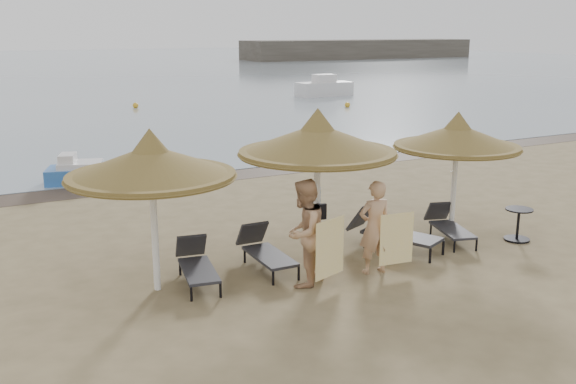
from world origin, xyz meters
name	(u,v)px	position (x,y,z in m)	size (l,w,h in m)	color
ground	(326,282)	(0.00, 0.00, 0.00)	(160.00, 160.00, 0.00)	#8B7953
wet_sand_strip	(171,181)	(0.00, 9.40, 0.00)	(200.00, 1.60, 0.01)	#483A2E
palapa_left	(151,163)	(-2.91, 1.18, 2.38)	(3.02, 3.02, 2.99)	white
palapa_center	(318,140)	(0.44, 1.13, 2.52)	(3.19, 3.19, 3.16)	white
palapa_right	(457,137)	(4.20, 1.26, 2.28)	(2.88, 2.88, 2.86)	white
lounger_far_left	(196,263)	(-2.12, 1.25, 0.35)	(0.87, 1.81, 0.78)	black
lounger_near_left	(264,249)	(-0.66, 1.31, 0.36)	(0.63, 1.81, 0.80)	black
lounger_near_right	(390,230)	(2.25, 1.05, 0.42)	(1.46, 2.16, 0.93)	black
lounger_far_right	(448,224)	(3.82, 0.95, 0.34)	(1.03, 1.78, 0.76)	black
side_table	(518,225)	(5.14, 0.13, 0.35)	(0.61, 0.61, 0.74)	black
person_left	(304,225)	(-0.41, 0.13, 1.17)	(1.08, 0.70, 2.34)	tan
person_right	(375,220)	(1.09, 0.02, 1.08)	(0.99, 0.64, 2.15)	tan
towel_left	(330,248)	(-0.06, -0.22, 0.76)	(0.76, 0.27, 1.11)	yellow
towel_right	(397,239)	(1.44, -0.23, 0.71)	(0.73, 0.10, 1.03)	yellow
bag_patterned	(312,197)	(0.44, 1.31, 1.33)	(0.33, 0.15, 0.40)	white
bag_dark	(321,212)	(0.44, 0.97, 1.09)	(0.24, 0.12, 0.32)	black
pedal_boat	(80,172)	(-2.56, 10.51, 0.35)	(2.28, 1.77, 0.94)	#2B63B3
buoy_mid	(136,105)	(4.11, 29.10, 0.17)	(0.35, 0.35, 0.35)	gold
buoy_right	(347,105)	(15.68, 23.38, 0.17)	(0.34, 0.34, 0.34)	gold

